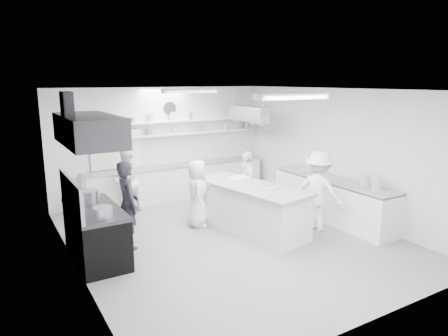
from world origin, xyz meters
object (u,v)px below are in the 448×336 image
back_counter (179,182)px  right_counter (332,199)px  stove (96,235)px  prep_island (250,209)px  cook_stove (128,205)px  cook_back (126,181)px

back_counter → right_counter: right_counter is taller
back_counter → stove: bearing=-136.0°
stove → right_counter: size_ratio=0.55×
stove → prep_island: (3.19, -0.24, 0.03)m
right_counter → cook_stove: 4.67m
prep_island → cook_back: bearing=115.7°
back_counter → cook_back: cook_back is taller
right_counter → cook_stove: (-4.58, 0.80, 0.38)m
back_counter → cook_back: size_ratio=3.16×
back_counter → right_counter: 4.13m
back_counter → cook_back: 1.72m
right_counter → cook_back: 4.92m
back_counter → prep_island: prep_island is taller
back_counter → cook_stove: 3.45m
right_counter → cook_stove: bearing=170.1°
cook_back → right_counter: bearing=118.9°
stove → cook_stove: 0.80m
stove → cook_stove: size_ratio=1.05×
cook_stove → cook_back: 2.20m
prep_island → cook_stove: cook_stove is taller
back_counter → right_counter: size_ratio=1.52×
cook_stove → cook_back: (0.62, 2.11, -0.06)m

